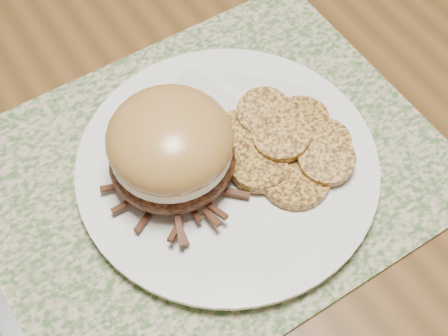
# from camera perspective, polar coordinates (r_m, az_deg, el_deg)

# --- Properties ---
(ground) EXTENTS (3.50, 3.50, 0.00)m
(ground) POSITION_cam_1_polar(r_m,az_deg,el_deg) (1.35, 3.83, -9.43)
(ground) COLOR brown
(ground) RESTS_ON ground
(dining_table) EXTENTS (1.50, 0.90, 0.75)m
(dining_table) POSITION_cam_1_polar(r_m,az_deg,el_deg) (0.78, 6.66, 9.94)
(dining_table) COLOR brown
(dining_table) RESTS_ON ground
(placemat) EXTENTS (0.45, 0.33, 0.00)m
(placemat) POSITION_cam_1_polar(r_m,az_deg,el_deg) (0.58, -2.65, -0.85)
(placemat) COLOR #436232
(placemat) RESTS_ON dining_table
(dinner_plate) EXTENTS (0.26, 0.26, 0.02)m
(dinner_plate) POSITION_cam_1_polar(r_m,az_deg,el_deg) (0.57, 0.31, 0.15)
(dinner_plate) COLOR white
(dinner_plate) RESTS_ON placemat
(pork_sandwich) EXTENTS (0.14, 0.13, 0.08)m
(pork_sandwich) POSITION_cam_1_polar(r_m,az_deg,el_deg) (0.53, -4.89, 1.82)
(pork_sandwich) COLOR black
(pork_sandwich) RESTS_ON dinner_plate
(roasted_potatoes) EXTENTS (0.13, 0.14, 0.03)m
(roasted_potatoes) POSITION_cam_1_polar(r_m,az_deg,el_deg) (0.57, 5.54, 2.14)
(roasted_potatoes) COLOR #BF8938
(roasted_potatoes) RESTS_ON dinner_plate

